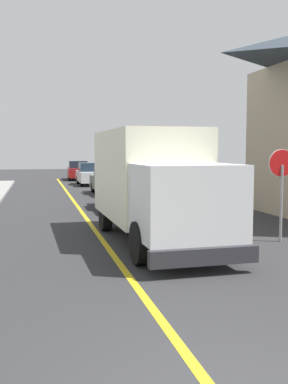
% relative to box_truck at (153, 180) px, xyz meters
% --- Properties ---
extents(centre_line_yellow, '(0.16, 56.00, 0.01)m').
position_rel_box_truck_xyz_m(centre_line_yellow, '(-1.43, 1.60, -1.76)').
color(centre_line_yellow, gold).
rests_on(centre_line_yellow, ground).
extents(box_truck, '(2.58, 7.24, 3.20)m').
position_rel_box_truck_xyz_m(box_truck, '(0.00, 0.00, 0.00)').
color(box_truck, '#F2EDCC').
rests_on(box_truck, ground).
extents(parked_car_near, '(1.84, 4.42, 1.67)m').
position_rel_box_truck_xyz_m(parked_car_near, '(0.45, 7.18, -0.97)').
color(parked_car_near, black).
rests_on(parked_car_near, ground).
extents(parked_car_mid, '(1.96, 4.46, 1.67)m').
position_rel_box_truck_xyz_m(parked_car_mid, '(1.00, 14.15, -0.97)').
color(parked_car_mid, '#4C564C').
rests_on(parked_car_mid, ground).
extents(parked_car_far, '(1.81, 4.41, 1.67)m').
position_rel_box_truck_xyz_m(parked_car_far, '(0.67, 21.51, -0.97)').
color(parked_car_far, silver).
rests_on(parked_car_far, ground).
extents(parked_car_furthest, '(1.97, 4.47, 1.67)m').
position_rel_box_truck_xyz_m(parked_car_furthest, '(0.34, 27.89, -0.97)').
color(parked_car_furthest, maroon).
rests_on(parked_car_furthest, ground).
extents(stop_sign, '(0.80, 0.10, 2.65)m').
position_rel_box_truck_xyz_m(stop_sign, '(3.52, -0.96, 0.09)').
color(stop_sign, gray).
rests_on(stop_sign, ground).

